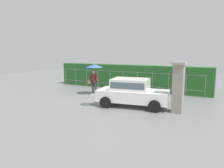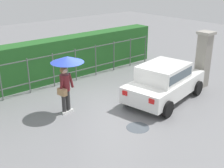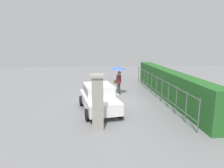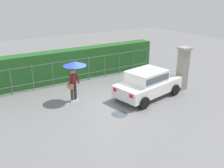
{
  "view_description": "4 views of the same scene",
  "coord_description": "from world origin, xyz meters",
  "views": [
    {
      "loc": [
        6.58,
        -10.71,
        2.83
      ],
      "look_at": [
        0.64,
        -0.25,
        1.02
      ],
      "focal_mm": 33.24,
      "sensor_mm": 36.0,
      "label": 1
    },
    {
      "loc": [
        -6.15,
        -7.38,
        4.73
      ],
      "look_at": [
        0.24,
        0.14,
        0.88
      ],
      "focal_mm": 46.32,
      "sensor_mm": 36.0,
      "label": 2
    },
    {
      "loc": [
        12.71,
        -0.91,
        3.66
      ],
      "look_at": [
        0.21,
        0.16,
        1.11
      ],
      "focal_mm": 31.73,
      "sensor_mm": 36.0,
      "label": 3
    },
    {
      "loc": [
        -5.86,
        -10.23,
        5.3
      ],
      "look_at": [
        0.33,
        -0.16,
        0.9
      ],
      "focal_mm": 40.43,
      "sensor_mm": 36.0,
      "label": 4
    }
  ],
  "objects": [
    {
      "name": "ground_plane",
      "position": [
        0.0,
        0.0,
        0.0
      ],
      "size": [
        40.0,
        40.0,
        0.0
      ],
      "primitive_type": "plane",
      "color": "slate"
    },
    {
      "name": "hedge_row",
      "position": [
        -0.4,
        4.07,
        0.95
      ],
      "size": [
        12.5,
        0.9,
        1.9
      ],
      "primitive_type": "cube",
      "color": "#235B23",
      "rests_on": "ground"
    },
    {
      "name": "pedestrian",
      "position": [
        -1.3,
        0.74,
        1.62
      ],
      "size": [
        1.14,
        1.14,
        2.08
      ],
      "rotation": [
        0.0,
        0.0,
        -1.35
      ],
      "color": "#333333",
      "rests_on": "ground"
    },
    {
      "name": "car",
      "position": [
        2.14,
        -0.74,
        0.8
      ],
      "size": [
        3.94,
        2.39,
        1.48
      ],
      "rotation": [
        0.0,
        0.0,
        0.18
      ],
      "color": "white",
      "rests_on": "ground"
    },
    {
      "name": "puddle_near",
      "position": [
        -0.18,
        -1.65,
        0.0
      ],
      "size": [
        0.76,
        0.76,
        0.0
      ],
      "primitive_type": "cylinder",
      "color": "#4C545B",
      "rests_on": "ground"
    },
    {
      "name": "fence_section",
      "position": [
        -0.4,
        3.31,
        0.82
      ],
      "size": [
        11.55,
        0.05,
        1.5
      ],
      "color": "#59605B",
      "rests_on": "ground"
    },
    {
      "name": "gate_pillar",
      "position": [
        4.55,
        -0.83,
        1.24
      ],
      "size": [
        0.6,
        0.6,
        2.42
      ],
      "color": "gray",
      "rests_on": "ground"
    }
  ]
}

